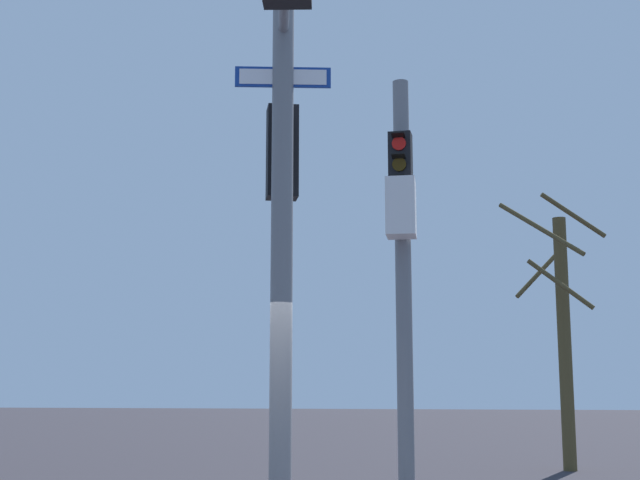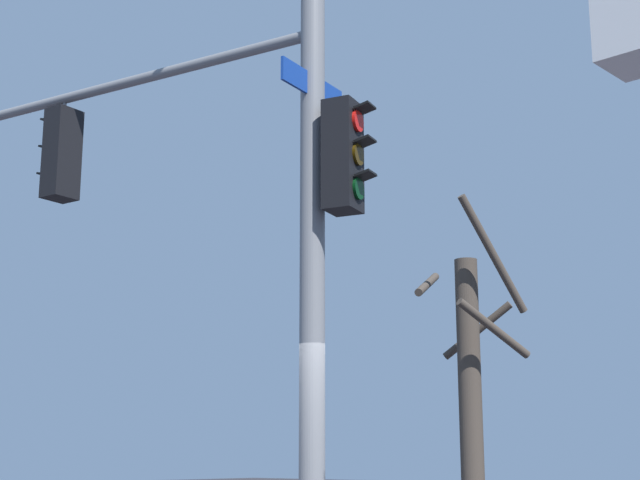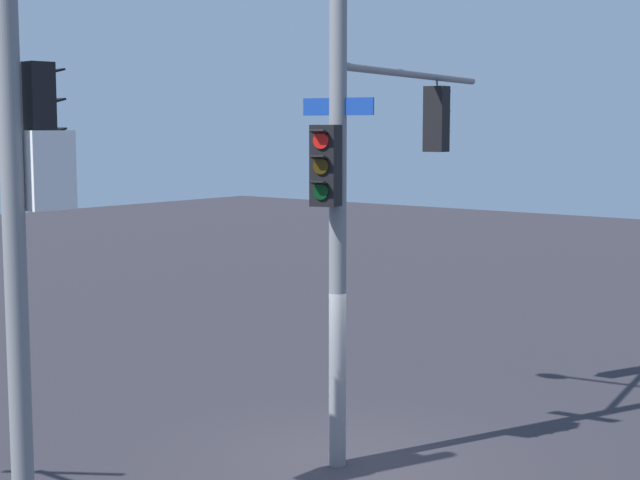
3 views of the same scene
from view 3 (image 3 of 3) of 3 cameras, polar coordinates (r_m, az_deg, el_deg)
name	(u,v)px [view 3 (image 3 of 3)]	position (r m, az deg, el deg)	size (l,w,h in m)	color
ground_plane	(348,463)	(14.40, 1.63, -12.92)	(80.00, 80.00, 0.00)	#2D2A31
main_signal_pole_assembly	(349,126)	(14.15, 1.70, 6.68)	(5.76, 3.52, 8.74)	slate
secondary_pole_assembly	(27,211)	(11.62, -16.73, 1.61)	(0.84, 0.48, 6.54)	slate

